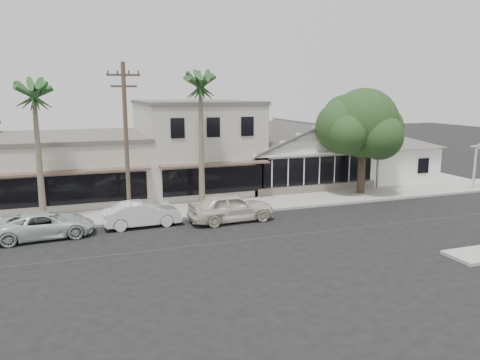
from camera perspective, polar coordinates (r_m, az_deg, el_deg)
name	(u,v)px	position (r m, az deg, el deg)	size (l,w,h in m)	color
ground	(313,233)	(25.43, 8.88, -6.36)	(140.00, 140.00, 0.00)	black
sidewalk_north	(144,214)	(29.24, -11.67, -4.04)	(90.00, 3.50, 0.15)	#9E9991
corner_shop	(295,152)	(38.00, 6.70, 3.41)	(10.40, 8.60, 5.10)	white
side_cottage	(387,162)	(41.63, 17.46, 2.07)	(6.00, 6.00, 3.00)	white
row_building_near	(195,147)	(36.12, -5.50, 4.07)	(8.00, 10.00, 6.50)	beige
row_building_midnear	(72,168)	(35.21, -19.81, 1.41)	(10.00, 10.00, 4.20)	beige
utility_pole	(126,140)	(26.77, -13.70, 4.79)	(1.80, 0.24, 9.00)	brown
car_0	(231,207)	(27.08, -1.09, -3.31)	(2.00, 4.98, 1.70)	beige
car_1	(142,214)	(26.69, -11.83, -4.07)	(1.49, 4.28, 1.41)	silver
car_2	(45,225)	(26.14, -22.65, -5.07)	(2.23, 4.85, 1.35)	#B6C5C0
shade_tree	(361,125)	(34.74, 14.54, 6.50)	(6.93, 6.26, 7.68)	#433628
palm_east	(200,85)	(29.06, -4.86, 11.42)	(3.65, 3.65, 9.07)	#726651
palm_mid	(34,94)	(28.01, -23.85, 9.54)	(3.45, 3.45, 8.51)	#726651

